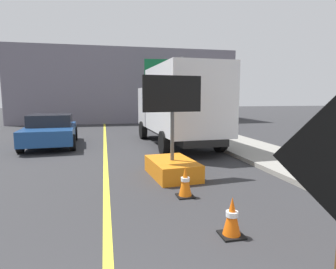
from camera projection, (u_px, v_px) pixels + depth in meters
sidewalk_curb at (316, 172)px, 7.99m from camera, size 2.46×48.00×0.14m
lane_center_stripe at (106, 188)px, 6.76m from camera, size 0.14×36.00×0.01m
arrow_board_trailer at (172, 159)px, 7.74m from camera, size 1.60×1.90×2.70m
box_truck at (179, 104)px, 12.44m from camera, size 2.79×6.85×3.38m
pickup_car at (51, 130)px, 12.61m from camera, size 2.35×4.52×1.38m
highway_guide_sign at (171, 79)px, 20.53m from camera, size 2.78×0.34×5.00m
far_building_block at (125, 87)px, 25.81m from camera, size 18.40×6.22×6.07m
traffic_cone_near_sign at (232, 217)px, 4.41m from camera, size 0.36×0.36×0.63m
traffic_cone_mid_lane at (185, 182)px, 6.16m from camera, size 0.36×0.36×0.68m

